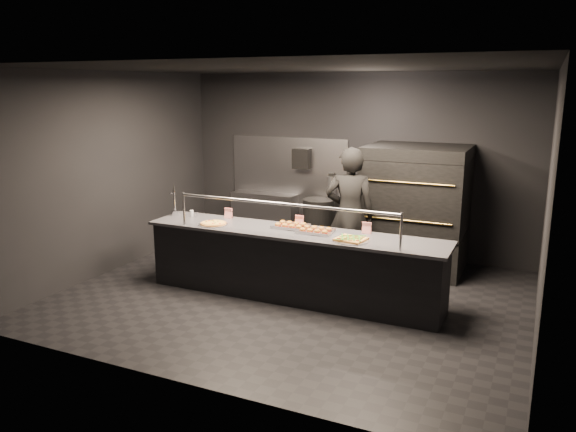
{
  "coord_description": "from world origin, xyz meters",
  "views": [
    {
      "loc": [
        2.92,
        -6.52,
        2.78
      ],
      "look_at": [
        -0.16,
        0.2,
        1.06
      ],
      "focal_mm": 35.0,
      "sensor_mm": 36.0,
      "label": 1
    }
  ],
  "objects_px": {
    "pizza_oven": "(415,208)",
    "fire_extinguisher": "(331,189)",
    "service_counter": "(293,264)",
    "slider_tray_a": "(291,226)",
    "square_pizza": "(351,239)",
    "worker": "(350,215)",
    "round_pizza": "(213,224)",
    "slider_tray_b": "(316,230)",
    "trash_bin": "(319,225)",
    "prep_shelf": "(265,217)",
    "beer_tap": "(175,206)",
    "towel_dispenser": "(302,159)"
  },
  "relations": [
    {
      "from": "prep_shelf",
      "to": "fire_extinguisher",
      "type": "relative_size",
      "value": 2.38
    },
    {
      "from": "towel_dispenser",
      "to": "round_pizza",
      "type": "relative_size",
      "value": 0.86
    },
    {
      "from": "towel_dispenser",
      "to": "beer_tap",
      "type": "bearing_deg",
      "value": -114.67
    },
    {
      "from": "round_pizza",
      "to": "service_counter",
      "type": "bearing_deg",
      "value": 7.54
    },
    {
      "from": "slider_tray_a",
      "to": "square_pizza",
      "type": "bearing_deg",
      "value": -17.46
    },
    {
      "from": "pizza_oven",
      "to": "trash_bin",
      "type": "xyz_separation_m",
      "value": [
        -1.69,
        0.28,
        -0.52
      ]
    },
    {
      "from": "towel_dispenser",
      "to": "fire_extinguisher",
      "type": "height_order",
      "value": "towel_dispenser"
    },
    {
      "from": "square_pizza",
      "to": "round_pizza",
      "type": "bearing_deg",
      "value": -179.97
    },
    {
      "from": "pizza_oven",
      "to": "worker",
      "type": "relative_size",
      "value": 0.98
    },
    {
      "from": "square_pizza",
      "to": "towel_dispenser",
      "type": "bearing_deg",
      "value": 124.58
    },
    {
      "from": "round_pizza",
      "to": "square_pizza",
      "type": "height_order",
      "value": "square_pizza"
    },
    {
      "from": "slider_tray_b",
      "to": "square_pizza",
      "type": "bearing_deg",
      "value": -19.59
    },
    {
      "from": "square_pizza",
      "to": "worker",
      "type": "relative_size",
      "value": 0.23
    },
    {
      "from": "towel_dispenser",
      "to": "fire_extinguisher",
      "type": "distance_m",
      "value": 0.74
    },
    {
      "from": "prep_shelf",
      "to": "trash_bin",
      "type": "distance_m",
      "value": 1.12
    },
    {
      "from": "pizza_oven",
      "to": "service_counter",
      "type": "bearing_deg",
      "value": -122.27
    },
    {
      "from": "pizza_oven",
      "to": "fire_extinguisher",
      "type": "xyz_separation_m",
      "value": [
        -1.55,
        0.5,
        0.09
      ]
    },
    {
      "from": "slider_tray_a",
      "to": "slider_tray_b",
      "type": "height_order",
      "value": "same"
    },
    {
      "from": "prep_shelf",
      "to": "beer_tap",
      "type": "bearing_deg",
      "value": -98.98
    },
    {
      "from": "slider_tray_b",
      "to": "trash_bin",
      "type": "xyz_separation_m",
      "value": [
        -0.8,
        2.14,
        -0.5
      ]
    },
    {
      "from": "pizza_oven",
      "to": "square_pizza",
      "type": "height_order",
      "value": "pizza_oven"
    },
    {
      "from": "square_pizza",
      "to": "worker",
      "type": "height_order",
      "value": "worker"
    },
    {
      "from": "service_counter",
      "to": "pizza_oven",
      "type": "xyz_separation_m",
      "value": [
        1.2,
        1.9,
        0.5
      ]
    },
    {
      "from": "fire_extinguisher",
      "to": "square_pizza",
      "type": "bearing_deg",
      "value": -64.79
    },
    {
      "from": "pizza_oven",
      "to": "worker",
      "type": "bearing_deg",
      "value": -129.6
    },
    {
      "from": "worker",
      "to": "service_counter",
      "type": "bearing_deg",
      "value": 52.89
    },
    {
      "from": "beer_tap",
      "to": "trash_bin",
      "type": "distance_m",
      "value": 2.61
    },
    {
      "from": "fire_extinguisher",
      "to": "beer_tap",
      "type": "xyz_separation_m",
      "value": [
        -1.6,
        -2.3,
        -0.0
      ]
    },
    {
      "from": "fire_extinguisher",
      "to": "service_counter",
      "type": "bearing_deg",
      "value": -81.7
    },
    {
      "from": "towel_dispenser",
      "to": "slider_tray_a",
      "type": "xyz_separation_m",
      "value": [
        0.8,
        -2.24,
        -0.6
      ]
    },
    {
      "from": "service_counter",
      "to": "slider_tray_a",
      "type": "xyz_separation_m",
      "value": [
        -0.1,
        0.15,
        0.48
      ]
    },
    {
      "from": "service_counter",
      "to": "prep_shelf",
      "type": "distance_m",
      "value": 2.82
    },
    {
      "from": "beer_tap",
      "to": "round_pizza",
      "type": "bearing_deg",
      "value": -17.21
    },
    {
      "from": "fire_extinguisher",
      "to": "round_pizza",
      "type": "height_order",
      "value": "fire_extinguisher"
    },
    {
      "from": "round_pizza",
      "to": "slider_tray_b",
      "type": "height_order",
      "value": "slider_tray_b"
    },
    {
      "from": "service_counter",
      "to": "square_pizza",
      "type": "relative_size",
      "value": 9.31
    },
    {
      "from": "slider_tray_a",
      "to": "square_pizza",
      "type": "distance_m",
      "value": 1.0
    },
    {
      "from": "service_counter",
      "to": "slider_tray_a",
      "type": "bearing_deg",
      "value": 123.66
    },
    {
      "from": "worker",
      "to": "round_pizza",
      "type": "bearing_deg",
      "value": 23.15
    },
    {
      "from": "round_pizza",
      "to": "trash_bin",
      "type": "relative_size",
      "value": 0.45
    },
    {
      "from": "prep_shelf",
      "to": "beer_tap",
      "type": "height_order",
      "value": "beer_tap"
    },
    {
      "from": "slider_tray_a",
      "to": "trash_bin",
      "type": "height_order",
      "value": "slider_tray_a"
    },
    {
      "from": "service_counter",
      "to": "beer_tap",
      "type": "distance_m",
      "value": 2.04
    },
    {
      "from": "prep_shelf",
      "to": "worker",
      "type": "xyz_separation_m",
      "value": [
        2.05,
        -1.33,
        0.52
      ]
    },
    {
      "from": "slider_tray_b",
      "to": "trash_bin",
      "type": "height_order",
      "value": "slider_tray_b"
    },
    {
      "from": "prep_shelf",
      "to": "slider_tray_a",
      "type": "distance_m",
      "value": 2.68
    },
    {
      "from": "beer_tap",
      "to": "round_pizza",
      "type": "height_order",
      "value": "beer_tap"
    },
    {
      "from": "towel_dispenser",
      "to": "slider_tray_a",
      "type": "relative_size",
      "value": 0.72
    },
    {
      "from": "slider_tray_b",
      "to": "trash_bin",
      "type": "relative_size",
      "value": 0.54
    },
    {
      "from": "pizza_oven",
      "to": "fire_extinguisher",
      "type": "height_order",
      "value": "pizza_oven"
    }
  ]
}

